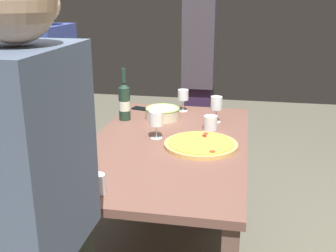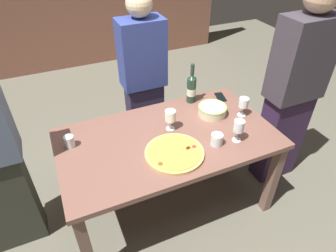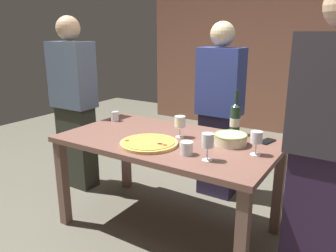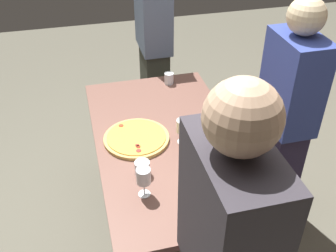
{
  "view_description": "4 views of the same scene",
  "coord_description": "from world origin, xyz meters",
  "px_view_note": "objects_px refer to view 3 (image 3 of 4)",
  "views": [
    {
      "loc": [
        -2.18,
        -0.41,
        1.57
      ],
      "look_at": [
        0.0,
        0.0,
        0.85
      ],
      "focal_mm": 44.02,
      "sensor_mm": 36.0,
      "label": 1
    },
    {
      "loc": [
        -0.68,
        -1.54,
        2.12
      ],
      "look_at": [
        0.0,
        0.0,
        0.85
      ],
      "focal_mm": 31.3,
      "sensor_mm": 36.0,
      "label": 2
    },
    {
      "loc": [
        1.26,
        -1.99,
        1.51
      ],
      "look_at": [
        0.0,
        0.0,
        0.85
      ],
      "focal_mm": 35.32,
      "sensor_mm": 36.0,
      "label": 3
    },
    {
      "loc": [
        1.93,
        -0.49,
        2.28
      ],
      "look_at": [
        0.0,
        0.0,
        0.85
      ],
      "focal_mm": 42.71,
      "sensor_mm": 36.0,
      "label": 4
    }
  ],
  "objects_px": {
    "wine_glass_by_bottle": "(208,141)",
    "person_guest_left": "(219,112)",
    "cup_ceramic": "(187,148)",
    "person_host": "(74,104)",
    "cup_amber": "(115,116)",
    "cell_phone": "(267,141)",
    "pizza": "(149,143)",
    "serving_bowl": "(231,139)",
    "person_guest_right": "(328,148)",
    "wine_bottle": "(235,118)",
    "wine_glass_near_pizza": "(180,122)",
    "wine_glass_far_left": "(256,138)",
    "dining_table": "(168,150)"
  },
  "relations": [
    {
      "from": "wine_glass_by_bottle",
      "to": "person_guest_left",
      "type": "distance_m",
      "value": 1.05
    },
    {
      "from": "cup_ceramic",
      "to": "person_host",
      "type": "relative_size",
      "value": 0.05
    },
    {
      "from": "cup_amber",
      "to": "cell_phone",
      "type": "height_order",
      "value": "cup_amber"
    },
    {
      "from": "pizza",
      "to": "wine_glass_by_bottle",
      "type": "bearing_deg",
      "value": -5.54
    },
    {
      "from": "serving_bowl",
      "to": "person_guest_right",
      "type": "height_order",
      "value": "person_guest_right"
    },
    {
      "from": "wine_bottle",
      "to": "cup_amber",
      "type": "height_order",
      "value": "wine_bottle"
    },
    {
      "from": "wine_glass_near_pizza",
      "to": "cup_ceramic",
      "type": "relative_size",
      "value": 1.89
    },
    {
      "from": "person_guest_right",
      "to": "serving_bowl",
      "type": "bearing_deg",
      "value": -12.63
    },
    {
      "from": "wine_glass_near_pizza",
      "to": "person_guest_left",
      "type": "bearing_deg",
      "value": 87.71
    },
    {
      "from": "wine_glass_by_bottle",
      "to": "wine_glass_far_left",
      "type": "distance_m",
      "value": 0.34
    },
    {
      "from": "wine_glass_by_bottle",
      "to": "person_guest_left",
      "type": "bearing_deg",
      "value": 109.79
    },
    {
      "from": "serving_bowl",
      "to": "cup_amber",
      "type": "bearing_deg",
      "value": 177.06
    },
    {
      "from": "cup_amber",
      "to": "person_host",
      "type": "height_order",
      "value": "person_host"
    },
    {
      "from": "cup_ceramic",
      "to": "serving_bowl",
      "type": "bearing_deg",
      "value": 64.13
    },
    {
      "from": "serving_bowl",
      "to": "pizza",
      "type": "bearing_deg",
      "value": -146.83
    },
    {
      "from": "serving_bowl",
      "to": "cup_amber",
      "type": "xyz_separation_m",
      "value": [
        -1.12,
        0.06,
        0.0
      ]
    },
    {
      "from": "wine_glass_near_pizza",
      "to": "cup_ceramic",
      "type": "xyz_separation_m",
      "value": [
        0.23,
        -0.3,
        -0.07
      ]
    },
    {
      "from": "wine_bottle",
      "to": "cup_amber",
      "type": "bearing_deg",
      "value": -169.87
    },
    {
      "from": "wine_glass_near_pizza",
      "to": "person_host",
      "type": "bearing_deg",
      "value": 175.66
    },
    {
      "from": "cell_phone",
      "to": "person_host",
      "type": "bearing_deg",
      "value": -162.04
    },
    {
      "from": "wine_bottle",
      "to": "wine_glass_far_left",
      "type": "xyz_separation_m",
      "value": [
        0.28,
        -0.35,
        -0.01
      ]
    },
    {
      "from": "wine_glass_far_left",
      "to": "person_guest_right",
      "type": "bearing_deg",
      "value": -9.71
    },
    {
      "from": "pizza",
      "to": "wine_glass_near_pizza",
      "type": "distance_m",
      "value": 0.31
    },
    {
      "from": "person_guest_left",
      "to": "person_guest_right",
      "type": "bearing_deg",
      "value": 57.39
    },
    {
      "from": "dining_table",
      "to": "wine_bottle",
      "type": "bearing_deg",
      "value": 44.15
    },
    {
      "from": "wine_glass_far_left",
      "to": "dining_table",
      "type": "bearing_deg",
      "value": -178.78
    },
    {
      "from": "cup_ceramic",
      "to": "person_host",
      "type": "distance_m",
      "value": 1.52
    },
    {
      "from": "pizza",
      "to": "person_host",
      "type": "height_order",
      "value": "person_host"
    },
    {
      "from": "wine_glass_far_left",
      "to": "serving_bowl",
      "type": "bearing_deg",
      "value": 153.46
    },
    {
      "from": "cup_ceramic",
      "to": "pizza",
      "type": "bearing_deg",
      "value": 175.64
    },
    {
      "from": "pizza",
      "to": "cup_amber",
      "type": "bearing_deg",
      "value": 149.77
    },
    {
      "from": "person_host",
      "to": "person_guest_right",
      "type": "height_order",
      "value": "person_guest_right"
    },
    {
      "from": "pizza",
      "to": "wine_glass_near_pizza",
      "type": "height_order",
      "value": "wine_glass_near_pizza"
    },
    {
      "from": "cup_amber",
      "to": "person_guest_left",
      "type": "xyz_separation_m",
      "value": [
        0.76,
        0.57,
        0.02
      ]
    },
    {
      "from": "serving_bowl",
      "to": "dining_table",
      "type": "bearing_deg",
      "value": -164.75
    },
    {
      "from": "wine_glass_far_left",
      "to": "cup_ceramic",
      "type": "bearing_deg",
      "value": -148.57
    },
    {
      "from": "wine_glass_by_bottle",
      "to": "person_host",
      "type": "bearing_deg",
      "value": 165.69
    },
    {
      "from": "person_guest_left",
      "to": "cup_amber",
      "type": "bearing_deg",
      "value": -46.81
    },
    {
      "from": "cup_amber",
      "to": "cell_phone",
      "type": "xyz_separation_m",
      "value": [
        1.33,
        0.14,
        -0.04
      ]
    },
    {
      "from": "pizza",
      "to": "person_guest_left",
      "type": "bearing_deg",
      "value": 82.83
    },
    {
      "from": "wine_glass_by_bottle",
      "to": "person_guest_left",
      "type": "height_order",
      "value": "person_guest_left"
    },
    {
      "from": "wine_bottle",
      "to": "person_guest_right",
      "type": "relative_size",
      "value": 0.2
    },
    {
      "from": "wine_glass_by_bottle",
      "to": "dining_table",
      "type": "bearing_deg",
      "value": 151.31
    },
    {
      "from": "pizza",
      "to": "person_guest_right",
      "type": "xyz_separation_m",
      "value": [
        1.12,
        0.14,
        0.13
      ]
    },
    {
      "from": "serving_bowl",
      "to": "person_guest_left",
      "type": "distance_m",
      "value": 0.73
    },
    {
      "from": "wine_glass_by_bottle",
      "to": "cup_amber",
      "type": "bearing_deg",
      "value": 159.41
    },
    {
      "from": "cup_ceramic",
      "to": "person_host",
      "type": "height_order",
      "value": "person_host"
    },
    {
      "from": "dining_table",
      "to": "serving_bowl",
      "type": "relative_size",
      "value": 6.85
    },
    {
      "from": "person_host",
      "to": "person_guest_left",
      "type": "relative_size",
      "value": 1.03
    },
    {
      "from": "wine_glass_by_bottle",
      "to": "cell_phone",
      "type": "bearing_deg",
      "value": 69.26
    }
  ]
}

